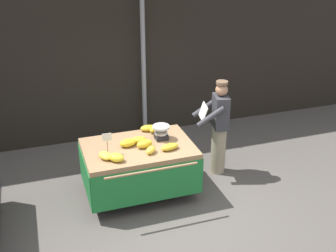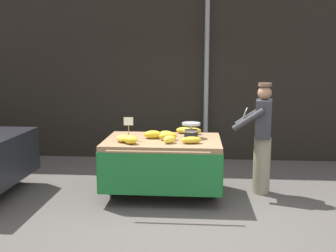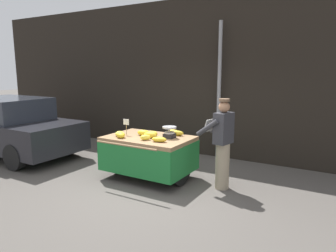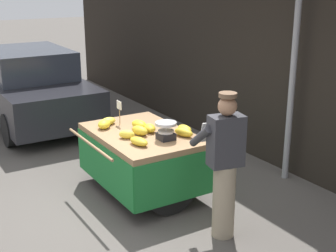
# 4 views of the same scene
# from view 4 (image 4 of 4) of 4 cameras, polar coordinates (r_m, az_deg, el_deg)

# --- Properties ---
(ground_plane) EXTENTS (60.00, 60.00, 0.00)m
(ground_plane) POSITION_cam_4_polar(r_m,az_deg,el_deg) (6.20, -6.19, -10.38)
(ground_plane) COLOR #514C47
(back_wall) EXTENTS (16.00, 0.24, 4.04)m
(back_wall) POSITION_cam_4_polar(r_m,az_deg,el_deg) (7.29, 15.15, 10.08)
(back_wall) COLOR black
(back_wall) RESTS_ON ground
(street_pole) EXTENTS (0.09, 0.09, 3.38)m
(street_pole) POSITION_cam_4_polar(r_m,az_deg,el_deg) (6.91, 14.93, 6.94)
(street_pole) COLOR gray
(street_pole) RESTS_ON ground
(banana_cart) EXTENTS (1.75, 1.37, 0.88)m
(banana_cart) POSITION_cam_4_polar(r_m,az_deg,el_deg) (6.48, -3.15, -2.66)
(banana_cart) COLOR #93704C
(banana_cart) RESTS_ON ground
(weighing_scale) EXTENTS (0.28, 0.28, 0.24)m
(weighing_scale) POSITION_cam_4_polar(r_m,az_deg,el_deg) (6.08, -0.26, -0.58)
(weighing_scale) COLOR black
(weighing_scale) RESTS_ON banana_cart
(price_sign) EXTENTS (0.14, 0.01, 0.34)m
(price_sign) POSITION_cam_4_polar(r_m,az_deg,el_deg) (6.72, -5.92, 2.25)
(price_sign) COLOR #997A51
(price_sign) RESTS_ON banana_cart
(banana_bunch_0) EXTENTS (0.29, 0.29, 0.12)m
(banana_bunch_0) POSITION_cam_4_polar(r_m,az_deg,el_deg) (6.61, -7.71, 0.22)
(banana_bunch_0) COLOR yellow
(banana_bunch_0) RESTS_ON banana_cart
(banana_bunch_1) EXTENTS (0.28, 0.18, 0.10)m
(banana_bunch_1) POSITION_cam_4_polar(r_m,az_deg,el_deg) (6.38, 2.01, -0.36)
(banana_bunch_1) COLOR gold
(banana_bunch_1) RESTS_ON banana_cart
(banana_bunch_2) EXTENTS (0.27, 0.20, 0.11)m
(banana_bunch_2) POSITION_cam_4_polar(r_m,az_deg,el_deg) (6.40, -2.22, -0.26)
(banana_bunch_2) COLOR gold
(banana_bunch_2) RESTS_ON banana_cart
(banana_bunch_3) EXTENTS (0.24, 0.28, 0.10)m
(banana_bunch_3) POSITION_cam_4_polar(r_m,az_deg,el_deg) (6.78, -7.24, 0.60)
(banana_bunch_3) COLOR yellow
(banana_bunch_3) RESTS_ON banana_cart
(banana_bunch_4) EXTENTS (0.30, 0.20, 0.12)m
(banana_bunch_4) POSITION_cam_4_polar(r_m,az_deg,el_deg) (6.28, -3.43, -0.55)
(banana_bunch_4) COLOR gold
(banana_bunch_4) RESTS_ON banana_cart
(banana_bunch_5) EXTENTS (0.32, 0.21, 0.11)m
(banana_bunch_5) POSITION_cam_4_polar(r_m,az_deg,el_deg) (6.22, 1.91, -0.77)
(banana_bunch_5) COLOR gold
(banana_bunch_5) RESTS_ON banana_cart
(banana_bunch_6) EXTENTS (0.23, 0.23, 0.11)m
(banana_bunch_6) POSITION_cam_4_polar(r_m,az_deg,el_deg) (6.16, -5.00, -1.03)
(banana_bunch_6) COLOR yellow
(banana_bunch_6) RESTS_ON banana_cart
(banana_bunch_7) EXTENTS (0.32, 0.20, 0.10)m
(banana_bunch_7) POSITION_cam_4_polar(r_m,az_deg,el_deg) (5.91, -3.54, -1.87)
(banana_bunch_7) COLOR gold
(banana_bunch_7) RESTS_ON banana_cart
(banana_bunch_8) EXTENTS (0.29, 0.20, 0.12)m
(banana_bunch_8) POSITION_cam_4_polar(r_m,az_deg,el_deg) (6.54, -3.50, 0.16)
(banana_bunch_8) COLOR gold
(banana_bunch_8) RESTS_ON banana_cart
(vendor_person) EXTENTS (0.64, 0.59, 1.71)m
(vendor_person) POSITION_cam_4_polar(r_m,az_deg,el_deg) (5.35, 6.84, -4.73)
(vendor_person) COLOR gray
(vendor_person) RESTS_ON ground
(parked_car) EXTENTS (3.91, 1.75, 1.51)m
(parked_car) POSITION_cam_4_polar(r_m,az_deg,el_deg) (10.06, -16.19, 4.55)
(parked_car) COLOR black
(parked_car) RESTS_ON ground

